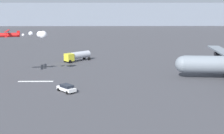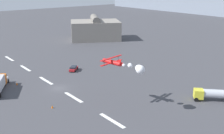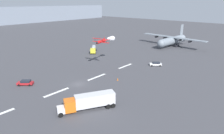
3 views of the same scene
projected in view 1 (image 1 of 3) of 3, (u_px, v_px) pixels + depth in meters
The scene contains 5 objects.
runway_stripe_4 at pixel (36, 81), 70.55m from camera, with size 8.00×0.90×0.01m, color white.
mountain_ridge_distant at pixel (59, 14), 253.27m from camera, with size 396.00×16.00×18.35m, color gray.
stunt_biplane_red at pixel (29, 35), 75.09m from camera, with size 12.26×7.13×2.12m.
fuel_tanker_truck at pixel (77, 56), 95.13m from camera, with size 7.98×7.72×2.90m.
followme_car_yellow at pixel (66, 88), 62.01m from camera, with size 4.31×4.59×1.52m.
Camera 1 is at (39.80, -68.73, 17.31)m, focal length 49.66 mm.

